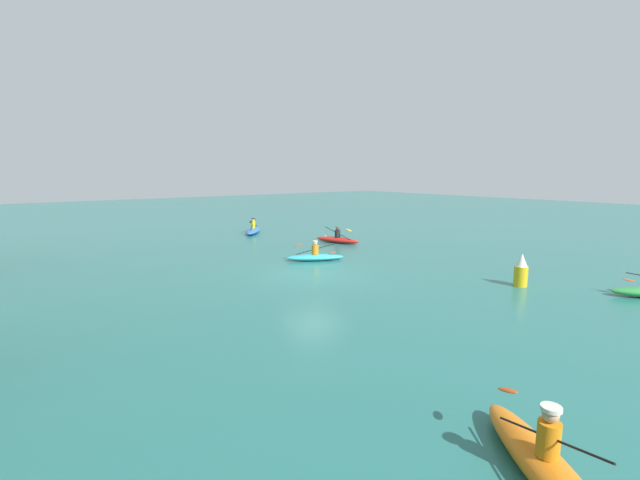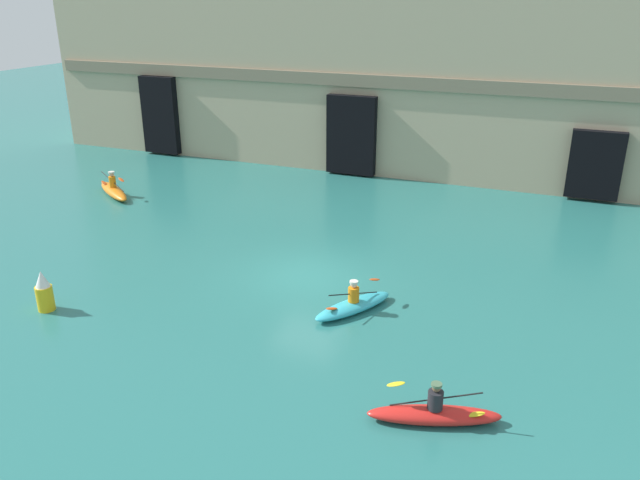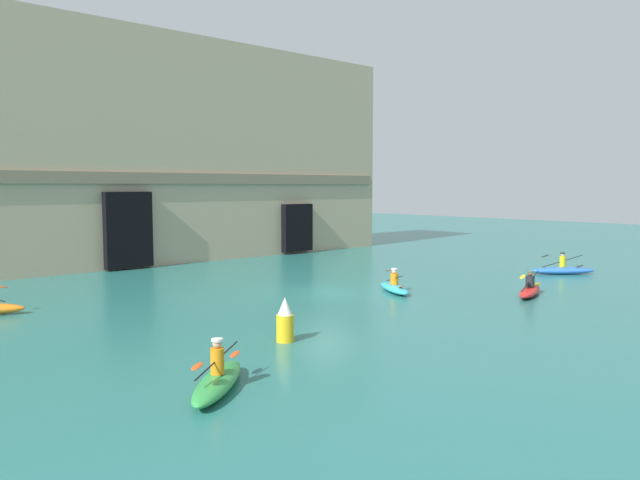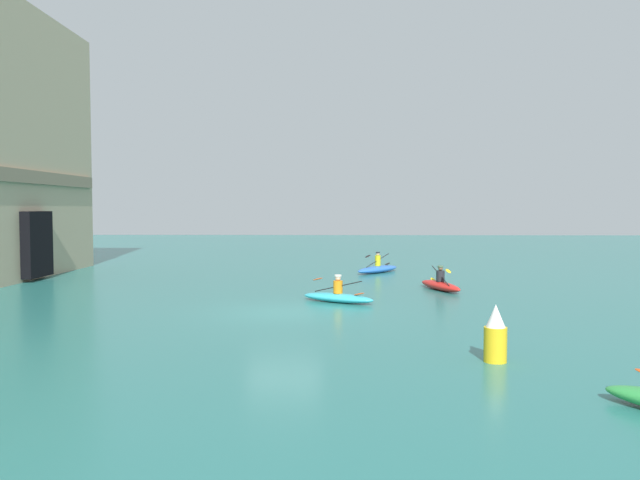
{
  "view_description": "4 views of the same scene",
  "coord_description": "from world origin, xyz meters",
  "views": [
    {
      "loc": [
        -15.02,
        11.07,
        4.55
      ],
      "look_at": [
        -0.5,
        0.0,
        1.61
      ],
      "focal_mm": 24.0,
      "sensor_mm": 36.0,
      "label": 1
    },
    {
      "loc": [
        7.89,
        -18.31,
        9.34
      ],
      "look_at": [
        1.44,
        -2.44,
        2.49
      ],
      "focal_mm": 35.0,
      "sensor_mm": 36.0,
      "label": 2
    },
    {
      "loc": [
        -18.06,
        -19.56,
        4.61
      ],
      "look_at": [
        -0.96,
        -0.64,
        2.39
      ],
      "focal_mm": 35.0,
      "sensor_mm": 36.0,
      "label": 3
    },
    {
      "loc": [
        -20.94,
        -1.69,
        3.55
      ],
      "look_at": [
        0.19,
        -1.21,
        2.45
      ],
      "focal_mm": 35.0,
      "sensor_mm": 36.0,
      "label": 4
    }
  ],
  "objects": [
    {
      "name": "kayak_red",
      "position": [
        5.86,
        -6.27,
        0.24
      ],
      "size": [
        3.16,
        1.66,
        1.06
      ],
      "rotation": [
        0.0,
        0.0,
        0.35
      ],
      "color": "red",
      "rests_on": "ground"
    },
    {
      "name": "kayak_cyan",
      "position": [
        2.32,
        -1.84,
        0.21
      ],
      "size": [
        2.15,
        2.95,
        1.04
      ],
      "rotation": [
        0.0,
        0.0,
        1.05
      ],
      "color": "#33B2C6",
      "rests_on": "ground"
    },
    {
      "name": "ground_plane",
      "position": [
        0.0,
        0.0,
        0.0
      ],
      "size": [
        120.0,
        120.0,
        0.0
      ],
      "primitive_type": "plane",
      "color": "#28706B"
    },
    {
      "name": "kayak_blue",
      "position": [
        13.03,
        -4.08,
        0.22
      ],
      "size": [
        3.17,
        2.81,
        1.14
      ],
      "rotation": [
        0.0,
        0.0,
        5.59
      ],
      "color": "blue",
      "rests_on": "ground"
    },
    {
      "name": "marker_buoy",
      "position": [
        -6.66,
        -5.41,
        0.62
      ],
      "size": [
        0.52,
        0.52,
        1.34
      ],
      "color": "yellow",
      "rests_on": "ground"
    },
    {
      "name": "kayak_orange",
      "position": [
        -12.52,
        4.98,
        0.26
      ],
      "size": [
        3.24,
        2.51,
        1.21
      ],
      "rotation": [
        0.0,
        0.0,
        5.68
      ],
      "color": "orange",
      "rests_on": "ground"
    }
  ]
}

